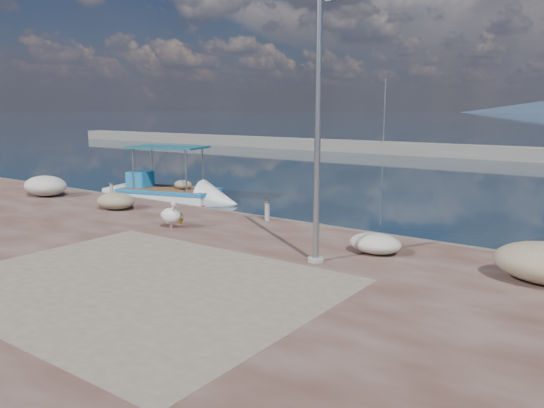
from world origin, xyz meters
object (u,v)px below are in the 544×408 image
(lamp_post, at_px, (318,139))
(bollard_near, at_px, (267,210))
(pelican, at_px, (171,215))
(boat_left, at_px, (168,196))

(lamp_post, xyz_separation_m, bollard_near, (-4.18, 3.46, -2.89))
(pelican, bearing_deg, lamp_post, 17.41)
(boat_left, relative_size, lamp_post, 1.00)
(pelican, relative_size, lamp_post, 0.15)
(lamp_post, distance_m, bollard_near, 6.15)
(boat_left, xyz_separation_m, pelican, (6.22, -5.70, 0.71))
(pelican, height_order, bollard_near, pelican)
(lamp_post, bearing_deg, boat_left, 153.32)
(pelican, distance_m, lamp_post, 6.74)
(boat_left, xyz_separation_m, bollard_near, (8.14, -2.73, 0.65))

